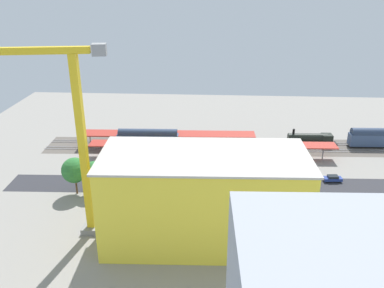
# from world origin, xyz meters

# --- Properties ---
(ground_plane) EXTENTS (162.11, 162.11, 0.00)m
(ground_plane) POSITION_xyz_m (0.00, 0.00, 0.00)
(ground_plane) COLOR gray
(ground_plane) RESTS_ON ground
(rail_bed) EXTENTS (101.70, 16.72, 0.01)m
(rail_bed) POSITION_xyz_m (0.00, -22.61, 0.00)
(rail_bed) COLOR #5B544C
(rail_bed) RESTS_ON ground
(street_asphalt) EXTENTS (101.56, 12.33, 0.01)m
(street_asphalt) POSITION_xyz_m (0.00, 2.15, 0.00)
(street_asphalt) COLOR #2D2D33
(street_asphalt) RESTS_ON ground
(track_rails) EXTENTS (101.27, 10.28, 0.12)m
(track_rails) POSITION_xyz_m (0.00, -22.61, 0.18)
(track_rails) COLOR #9E9EA8
(track_rails) RESTS_ON ground
(platform_canopy_near) EXTENTS (69.47, 7.14, 4.18)m
(platform_canopy_near) POSITION_xyz_m (0.43, -14.55, 3.98)
(platform_canopy_near) COLOR #A82D23
(platform_canopy_near) RESTS_ON ground
(platform_canopy_far) EXTENTS (52.44, 7.17, 4.37)m
(platform_canopy_far) POSITION_xyz_m (14.00, -21.59, 4.16)
(platform_canopy_far) COLOR #A82D23
(platform_canopy_far) RESTS_ON ground
(locomotive) EXTENTS (14.85, 3.40, 5.26)m
(locomotive) POSITION_xyz_m (-29.82, -25.30, 1.88)
(locomotive) COLOR black
(locomotive) RESTS_ON ground
(passenger_coach) EXTENTS (19.63, 3.82, 6.01)m
(passenger_coach) POSITION_xyz_m (-50.43, -25.30, 3.14)
(passenger_coach) COLOR black
(passenger_coach) RESTS_ON ground
(freight_coach_far) EXTENTS (18.25, 3.40, 6.21)m
(freight_coach_far) POSITION_xyz_m (19.65, -19.91, 3.29)
(freight_coach_far) COLOR black
(freight_coach_far) RESTS_ON ground
(parked_car_0) EXTENTS (4.65, 2.19, 1.59)m
(parked_car_0) POSITION_xyz_m (-29.98, -1.73, 0.71)
(parked_car_0) COLOR black
(parked_car_0) RESTS_ON ground
(parked_car_1) EXTENTS (4.74, 1.93, 1.64)m
(parked_car_1) POSITION_xyz_m (-23.34, -0.66, 0.73)
(parked_car_1) COLOR black
(parked_car_1) RESTS_ON ground
(parked_car_2) EXTENTS (4.60, 1.82, 1.85)m
(parked_car_2) POSITION_xyz_m (-16.91, -0.71, 0.82)
(parked_car_2) COLOR black
(parked_car_2) RESTS_ON ground
(parked_car_3) EXTENTS (4.35, 2.01, 1.75)m
(parked_car_3) POSITION_xyz_m (-10.95, -1.69, 0.78)
(parked_car_3) COLOR black
(parked_car_3) RESTS_ON ground
(parked_car_4) EXTENTS (4.76, 2.05, 1.78)m
(parked_car_4) POSITION_xyz_m (-3.92, -1.67, 0.79)
(parked_car_4) COLOR black
(parked_car_4) RESTS_ON ground
(parked_car_5) EXTENTS (4.29, 1.86, 1.69)m
(parked_car_5) POSITION_xyz_m (2.36, -1.62, 0.76)
(parked_car_5) COLOR black
(parked_car_5) RESTS_ON ground
(parked_car_6) EXTENTS (4.57, 1.99, 1.78)m
(parked_car_6) POSITION_xyz_m (8.88, -0.72, 0.79)
(parked_car_6) COLOR black
(parked_car_6) RESTS_ON ground
(parked_car_7) EXTENTS (4.66, 1.98, 1.75)m
(parked_car_7) POSITION_xyz_m (15.02, -1.01, 0.78)
(parked_car_7) COLOR black
(parked_car_7) RESTS_ON ground
(construction_building) EXTENTS (38.03, 17.79, 17.49)m
(construction_building) POSITION_xyz_m (1.63, 24.03, 8.75)
(construction_building) COLOR yellow
(construction_building) RESTS_ON ground
(construction_roof_slab) EXTENTS (38.65, 18.41, 0.40)m
(construction_roof_slab) POSITION_xyz_m (1.63, 24.03, 17.69)
(construction_roof_slab) COLOR #B7B2A8
(construction_roof_slab) RESTS_ON construction_building
(tower_crane) EXTENTS (22.12, 5.12, 37.12)m
(tower_crane) POSITION_xyz_m (25.35, 23.16, 21.21)
(tower_crane) COLOR gray
(tower_crane) RESTS_ON ground
(box_truck_0) EXTENTS (8.80, 3.01, 3.45)m
(box_truck_0) POSITION_xyz_m (8.59, 10.64, 1.68)
(box_truck_0) COLOR black
(box_truck_0) RESTS_ON ground
(box_truck_1) EXTENTS (9.80, 3.55, 3.67)m
(box_truck_1) POSITION_xyz_m (-15.13, 9.73, 1.79)
(box_truck_1) COLOR black
(box_truck_1) RESTS_ON ground
(box_truck_2) EXTENTS (10.16, 3.51, 3.27)m
(box_truck_2) POSITION_xyz_m (14.69, 9.59, 1.61)
(box_truck_2) COLOR black
(box_truck_2) RESTS_ON ground
(street_tree_0) EXTENTS (4.34, 4.34, 6.73)m
(street_tree_0) POSITION_xyz_m (-16.36, 6.28, 4.54)
(street_tree_0) COLOR brown
(street_tree_0) RESTS_ON ground
(street_tree_1) EXTENTS (5.09, 5.09, 8.00)m
(street_tree_1) POSITION_xyz_m (27.80, 7.44, 5.43)
(street_tree_1) COLOR brown
(street_tree_1) RESTS_ON ground
(street_tree_2) EXTENTS (5.97, 5.97, 9.07)m
(street_tree_2) POSITION_xyz_m (32.20, 8.10, 6.07)
(street_tree_2) COLOR brown
(street_tree_2) RESTS_ON ground
(street_tree_3) EXTENTS (4.92, 4.92, 7.86)m
(street_tree_3) POSITION_xyz_m (26.68, 7.46, 5.38)
(street_tree_3) COLOR brown
(street_tree_3) RESTS_ON ground
(street_tree_4) EXTENTS (5.86, 5.86, 8.77)m
(street_tree_4) POSITION_xyz_m (4.33, 7.35, 5.81)
(street_tree_4) COLOR brown
(street_tree_4) RESTS_ON ground
(street_tree_5) EXTENTS (4.12, 4.12, 6.29)m
(street_tree_5) POSITION_xyz_m (10.16, 7.47, 4.20)
(street_tree_5) COLOR brown
(street_tree_5) RESTS_ON ground
(traffic_light) EXTENTS (0.50, 0.36, 6.45)m
(traffic_light) POSITION_xyz_m (-1.65, 6.50, 4.28)
(traffic_light) COLOR #333333
(traffic_light) RESTS_ON ground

